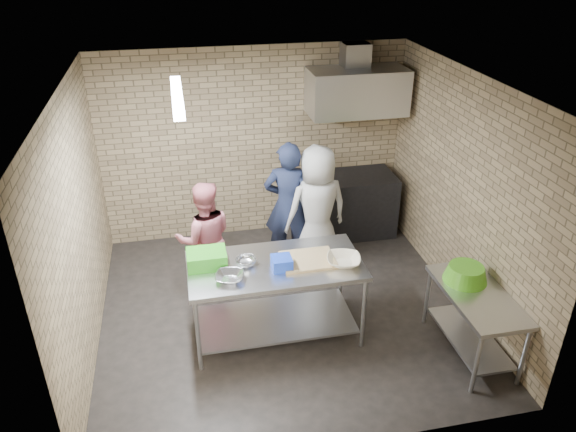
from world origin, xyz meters
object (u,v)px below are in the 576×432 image
object	(u,v)px
blue_tub	(282,263)
man_navy	(288,205)
green_basin	(466,273)
side_counter	(472,323)
stove	(351,204)
green_crate	(207,259)
woman_white	(317,210)
woman_pink	(205,239)
prep_table	(276,299)
bottle_green	(384,92)

from	to	relation	value
blue_tub	man_navy	size ratio (longest dim) A/B	0.12
green_basin	side_counter	bearing A→B (deg)	-85.43
stove	green_crate	xyz separation A→B (m)	(-2.21, -1.91, 0.55)
blue_tub	woman_white	bearing A→B (deg)	61.53
stove	woman_pink	distance (m)	2.44
prep_table	side_counter	bearing A→B (deg)	-20.05
side_counter	man_navy	xyz separation A→B (m)	(-1.52, 2.12, 0.48)
stove	blue_tub	world-z (taller)	blue_tub
side_counter	blue_tub	distance (m)	2.10
side_counter	green_basin	xyz separation A→B (m)	(-0.02, 0.25, 0.46)
green_crate	woman_pink	size ratio (longest dim) A/B	0.28
man_navy	woman_white	xyz separation A→B (m)	(0.34, -0.17, -0.01)
prep_table	blue_tub	size ratio (longest dim) A/B	9.00
green_crate	man_navy	size ratio (longest dim) A/B	0.24
green_basin	woman_pink	xyz separation A→B (m)	(-2.61, 1.45, -0.10)
green_basin	bottle_green	xyz separation A→B (m)	(0.02, 2.74, 1.18)
green_basin	man_navy	distance (m)	2.40
stove	woman_pink	bearing A→B (deg)	-154.25
green_crate	woman_white	distance (m)	1.85
blue_tub	woman_white	distance (m)	1.52
bottle_green	woman_pink	size ratio (longest dim) A/B	0.10
stove	man_navy	world-z (taller)	man_navy
stove	blue_tub	xyz separation A→B (m)	(-1.46, -2.13, 0.53)
side_counter	green_crate	distance (m)	2.86
woman_white	man_navy	bearing A→B (deg)	-36.66
side_counter	woman_white	distance (m)	2.33
side_counter	woman_white	bearing A→B (deg)	121.32
blue_tub	woman_pink	world-z (taller)	woman_pink
prep_table	stove	bearing A→B (deg)	53.42
prep_table	side_counter	world-z (taller)	prep_table
blue_tub	man_navy	bearing A→B (deg)	75.65
woman_pink	blue_tub	bearing A→B (deg)	121.72
stove	green_basin	distance (m)	2.57
blue_tub	woman_pink	size ratio (longest dim) A/B	0.14
woman_pink	woman_white	distance (m)	1.47
green_basin	woman_pink	bearing A→B (deg)	150.99
stove	green_basin	xyz separation A→B (m)	(0.43, -2.50, 0.38)
prep_table	woman_white	size ratio (longest dim) A/B	1.08
man_navy	stove	bearing A→B (deg)	-134.65
green_basin	green_crate	bearing A→B (deg)	167.50
prep_table	woman_white	distance (m)	1.51
man_navy	green_crate	bearing A→B (deg)	63.69
blue_tub	bottle_green	xyz separation A→B (m)	(1.91, 2.37, 1.03)
prep_table	bottle_green	distance (m)	3.38
woman_pink	woman_white	xyz separation A→B (m)	(1.44, 0.25, 0.12)
stove	bottle_green	xyz separation A→B (m)	(0.45, 0.24, 1.57)
man_navy	prep_table	bearing A→B (deg)	87.90
blue_tub	green_basin	world-z (taller)	blue_tub
woman_white	blue_tub	bearing A→B (deg)	52.14
green_basin	woman_pink	distance (m)	2.99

